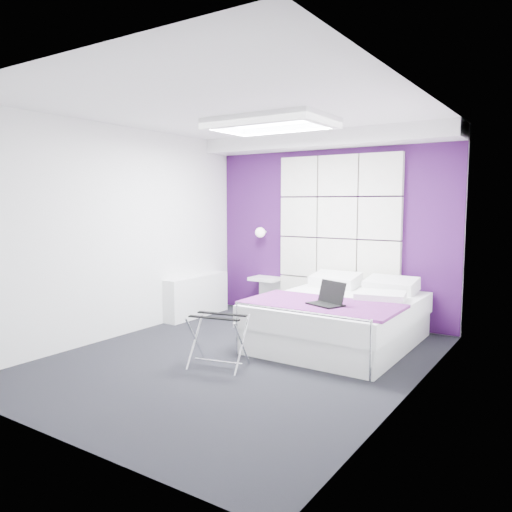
{
  "coord_description": "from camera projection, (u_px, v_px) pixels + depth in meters",
  "views": [
    {
      "loc": [
        3.0,
        -4.24,
        1.67
      ],
      "look_at": [
        -0.03,
        0.35,
        1.07
      ],
      "focal_mm": 35.0,
      "sensor_mm": 36.0,
      "label": 1
    }
  ],
  "objects": [
    {
      "name": "floor",
      "position": [
        240.0,
        359.0,
        5.34
      ],
      "size": [
        4.4,
        4.4,
        0.0
      ],
      "primitive_type": "plane",
      "color": "black",
      "rests_on": "ground"
    },
    {
      "name": "ceiling",
      "position": [
        239.0,
        110.0,
        5.06
      ],
      "size": [
        4.4,
        4.4,
        0.0
      ],
      "primitive_type": "plane",
      "rotation": [
        3.14,
        0.0,
        0.0
      ],
      "color": "white",
      "rests_on": "wall_back"
    },
    {
      "name": "wall_back",
      "position": [
        330.0,
        228.0,
        7.02
      ],
      "size": [
        3.6,
        0.0,
        3.6
      ],
      "primitive_type": "plane",
      "rotation": [
        1.57,
        0.0,
        0.0
      ],
      "color": "white",
      "rests_on": "floor"
    },
    {
      "name": "wall_left",
      "position": [
        121.0,
        232.0,
        6.18
      ],
      "size": [
        0.0,
        4.4,
        4.4
      ],
      "primitive_type": "plane",
      "rotation": [
        1.57,
        0.0,
        1.57
      ],
      "color": "white",
      "rests_on": "floor"
    },
    {
      "name": "wall_right",
      "position": [
        413.0,
        246.0,
        4.21
      ],
      "size": [
        0.0,
        4.4,
        4.4
      ],
      "primitive_type": "plane",
      "rotation": [
        1.57,
        0.0,
        -1.57
      ],
      "color": "white",
      "rests_on": "floor"
    },
    {
      "name": "accent_wall",
      "position": [
        329.0,
        229.0,
        7.02
      ],
      "size": [
        3.58,
        0.02,
        2.58
      ],
      "primitive_type": "cube",
      "color": "#3A1049",
      "rests_on": "wall_back"
    },
    {
      "name": "soffit",
      "position": [
        323.0,
        140.0,
        6.69
      ],
      "size": [
        3.58,
        0.5,
        0.2
      ],
      "primitive_type": "cube",
      "color": "white",
      "rests_on": "wall_back"
    },
    {
      "name": "headboard",
      "position": [
        338.0,
        238.0,
        6.91
      ],
      "size": [
        1.8,
        0.08,
        2.3
      ],
      "primitive_type": null,
      "color": "silver",
      "rests_on": "wall_back"
    },
    {
      "name": "skylight",
      "position": [
        270.0,
        123.0,
        5.56
      ],
      "size": [
        1.36,
        0.86,
        0.12
      ],
      "primitive_type": null,
      "color": "white",
      "rests_on": "ceiling"
    },
    {
      "name": "wall_lamp",
      "position": [
        262.0,
        232.0,
        7.49
      ],
      "size": [
        0.15,
        0.15,
        0.15
      ],
      "primitive_type": "sphere",
      "color": "white",
      "rests_on": "wall_back"
    },
    {
      "name": "radiator",
      "position": [
        197.0,
        296.0,
        7.31
      ],
      "size": [
        0.22,
        1.2,
        0.6
      ],
      "primitive_type": "cube",
      "color": "white",
      "rests_on": "floor"
    },
    {
      "name": "bed",
      "position": [
        340.0,
        318.0,
        5.88
      ],
      "size": [
        1.68,
        2.03,
        0.71
      ],
      "color": "white",
      "rests_on": "floor"
    },
    {
      "name": "nightstand",
      "position": [
        265.0,
        279.0,
        7.48
      ],
      "size": [
        0.43,
        0.33,
        0.05
      ],
      "primitive_type": "cube",
      "color": "white",
      "rests_on": "wall_back"
    },
    {
      "name": "luggage_rack",
      "position": [
        218.0,
        341.0,
        5.05
      ],
      "size": [
        0.54,
        0.4,
        0.53
      ],
      "rotation": [
        0.0,
        0.0,
        0.23
      ],
      "color": "silver",
      "rests_on": "floor"
    },
    {
      "name": "laptop",
      "position": [
        327.0,
        299.0,
        5.35
      ],
      "size": [
        0.36,
        0.26,
        0.26
      ],
      "rotation": [
        0.0,
        0.0,
        -0.36
      ],
      "color": "black",
      "rests_on": "bed"
    }
  ]
}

